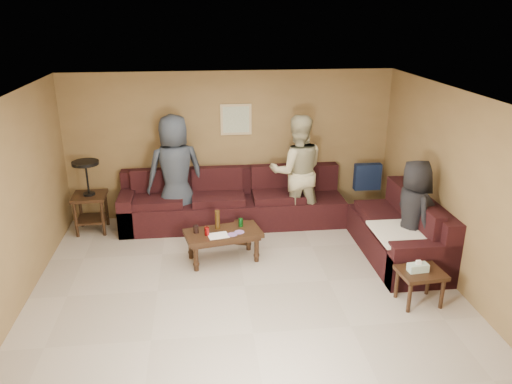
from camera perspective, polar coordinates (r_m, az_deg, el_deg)
room at (r=6.03m, az=-1.44°, el=3.02°), size 5.60×5.50×2.50m
sectional_sofa at (r=8.00m, az=3.47°, el=-2.72°), size 4.65×2.90×0.97m
coffee_table at (r=7.19m, az=-3.82°, el=-5.01°), size 1.16×0.74×0.73m
end_table_left at (r=8.45m, az=-18.52°, el=-0.35°), size 0.54×0.54×1.19m
side_table_right at (r=6.49m, az=18.25°, el=-9.02°), size 0.57×0.48×0.59m
waste_bin at (r=7.82m, az=-1.65°, el=-4.62°), size 0.33×0.33×0.32m
wall_art at (r=8.41m, az=-2.31°, el=8.28°), size 0.52×0.04×0.52m
person_left at (r=8.17m, az=-9.20°, el=2.22°), size 1.05×0.82×1.90m
person_middle at (r=8.18m, az=4.71°, el=2.34°), size 0.93×0.74×1.88m
person_right at (r=7.22m, az=17.48°, el=-2.44°), size 0.57×0.80×1.55m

